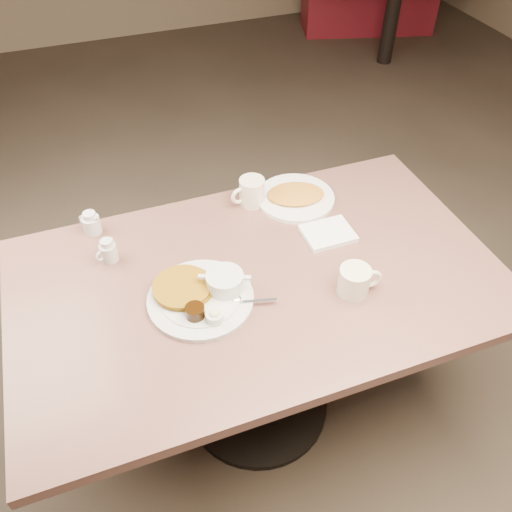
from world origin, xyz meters
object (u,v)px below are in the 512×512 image
object	(u,v)px
coffee_mug_far	(251,192)
creamer_left	(108,251)
creamer_right	(91,223)
main_plate	(203,293)
diner_table	(258,312)
coffee_mug_near	(355,281)
hash_plate	(296,196)

from	to	relation	value
coffee_mug_far	creamer_left	bearing A→B (deg)	-167.41
creamer_left	creamer_right	size ratio (longest dim) A/B	1.00
main_plate	diner_table	bearing A→B (deg)	8.16
coffee_mug_near	creamer_left	distance (m)	0.77
diner_table	coffee_mug_near	xyz separation A→B (m)	(0.25, -0.16, 0.22)
coffee_mug_near	creamer_left	size ratio (longest dim) A/B	1.76
main_plate	hash_plate	distance (m)	0.56
creamer_left	coffee_mug_near	bearing A→B (deg)	-30.44
main_plate	creamer_left	world-z (taller)	creamer_left
diner_table	coffee_mug_near	distance (m)	0.36
hash_plate	main_plate	bearing A→B (deg)	-142.42
coffee_mug_far	creamer_left	size ratio (longest dim) A/B	1.68
diner_table	coffee_mug_near	size ratio (longest dim) A/B	10.65
coffee_mug_near	hash_plate	distance (m)	0.47
coffee_mug_near	coffee_mug_far	distance (m)	0.53
coffee_mug_far	creamer_right	distance (m)	0.56
diner_table	main_plate	distance (m)	0.27
creamer_left	creamer_right	world-z (taller)	same
coffee_mug_near	creamer_right	distance (m)	0.89
main_plate	coffee_mug_far	distance (m)	0.48
coffee_mug_far	hash_plate	distance (m)	0.17
main_plate	hash_plate	xyz separation A→B (m)	(0.45, 0.34, -0.01)
diner_table	hash_plate	xyz separation A→B (m)	(0.26, 0.32, 0.18)
coffee_mug_far	hash_plate	bearing A→B (deg)	-12.42
creamer_right	hash_plate	size ratio (longest dim) A/B	0.24
diner_table	coffee_mug_far	distance (m)	0.43
diner_table	hash_plate	world-z (taller)	hash_plate
main_plate	coffee_mug_near	distance (m)	0.45
coffee_mug_near	hash_plate	world-z (taller)	coffee_mug_near
diner_table	coffee_mug_near	world-z (taller)	coffee_mug_near
creamer_left	hash_plate	xyz separation A→B (m)	(0.68, 0.08, -0.02)
coffee_mug_far	main_plate	bearing A→B (deg)	-127.32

